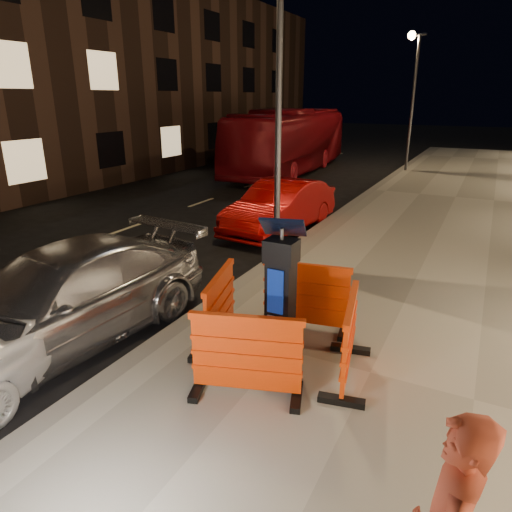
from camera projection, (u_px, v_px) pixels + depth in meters
The scene contains 13 objects.
ground_plane at pixel (183, 331), 7.31m from camera, with size 120.00×120.00×0.00m, color black.
sidewalk at pixel (370, 377), 5.99m from camera, with size 6.00×60.00×0.15m, color gray.
kerb at pixel (183, 327), 7.28m from camera, with size 0.30×60.00×0.15m, color slate.
parking_kiosk at pixel (281, 294), 6.00m from camera, with size 0.60×0.60×1.90m, color black.
barrier_front at pixel (247, 357), 5.34m from camera, with size 1.36×0.56×1.06m, color red.
barrier_back at pixel (306, 297), 6.93m from camera, with size 1.36×0.56×1.06m, color red.
barrier_kerbside at pixel (220, 309), 6.55m from camera, with size 1.36×0.56×1.06m, color red.
barrier_bldgside at pixel (349, 339), 5.73m from camera, with size 1.36×0.56×1.06m, color red.
car_silver at pixel (68, 341), 7.03m from camera, with size 2.01×4.94×1.43m, color #B2B2B6.
car_red at pixel (280, 231), 12.77m from camera, with size 1.47×4.21×1.39m, color #900606.
bus_doubledecker at pixel (289, 172), 22.71m from camera, with size 2.53×10.81×3.01m, color maroon.
street_lamp_mid at pixel (278, 119), 8.67m from camera, with size 0.12×0.12×6.00m, color #3F3F44.
street_lamp_far at pixel (412, 106), 21.26m from camera, with size 0.12×0.12×6.00m, color #3F3F44.
Camera 1 is at (4.01, -5.24, 3.56)m, focal length 32.00 mm.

